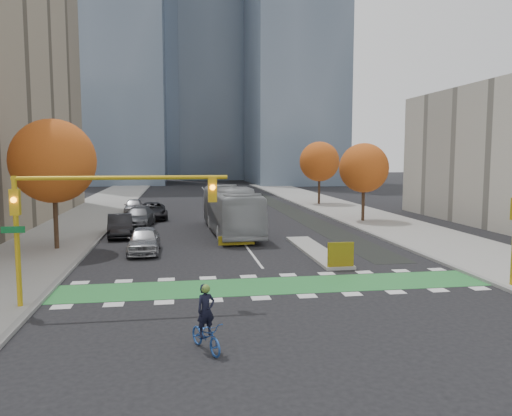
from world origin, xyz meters
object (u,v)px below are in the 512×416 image
object	(u,v)px
tree_east_far	(319,162)
bus	(231,210)
hazard_board	(341,254)
cyclist	(206,329)
tree_east_near	(364,168)
parked_car_e	(134,206)
parked_car_b	(120,226)
parked_car_c	(139,217)
parked_car_a	(144,240)
traffic_signal_west	(85,205)
parked_car_d	(153,211)
tree_west	(53,161)

from	to	relation	value
tree_east_far	bus	distance (m)	24.41
hazard_board	cyclist	distance (m)	12.50
tree_east_near	parked_car_e	world-z (taller)	tree_east_near
parked_car_b	parked_car_c	size ratio (longest dim) A/B	0.90
tree_east_far	parked_car_a	size ratio (longest dim) A/B	1.63
traffic_signal_west	parked_car_b	xyz separation A→B (m)	(-0.73, 17.44, -3.21)
hazard_board	traffic_signal_west	bearing A→B (deg)	-158.45
parked_car_a	parked_car_b	distance (m)	6.89
tree_east_near	parked_car_d	distance (m)	19.93
parked_car_d	parked_car_c	bearing A→B (deg)	-105.29
cyclist	parked_car_d	bearing A→B (deg)	71.46
hazard_board	traffic_signal_west	size ratio (longest dim) A/B	0.16
tree_east_near	tree_east_far	bearing A→B (deg)	88.21
parked_car_b	hazard_board	bearing A→B (deg)	-51.34
tree_east_far	cyclist	xyz separation A→B (m)	(-16.08, -43.74, -4.54)
parked_car_a	parked_car_e	distance (m)	21.84
tree_east_near	parked_car_d	xyz separation A→B (m)	(-18.83, 5.08, -4.09)
tree_west	cyclist	bearing A→B (deg)	-64.61
hazard_board	parked_car_d	distance (m)	25.31
hazard_board	tree_east_far	distance (m)	35.13
hazard_board	parked_car_c	distance (m)	21.38
tree_east_far	cyclist	world-z (taller)	tree_east_far
tree_west	parked_car_c	world-z (taller)	tree_west
hazard_board	parked_car_e	distance (m)	30.76
parked_car_b	parked_car_e	bearing A→B (deg)	85.10
parked_car_a	traffic_signal_west	bearing A→B (deg)	-97.43
tree_west	parked_car_e	distance (m)	20.87
tree_east_far	parked_car_d	xyz separation A→B (m)	(-19.33, -10.92, -4.47)
tree_east_near	parked_car_b	distance (m)	21.65
tree_west	tree_east_near	distance (m)	26.01
tree_east_far	parked_car_a	bearing A→B (deg)	-124.53
parked_car_d	parked_car_e	world-z (taller)	parked_car_d
bus	parked_car_a	size ratio (longest dim) A/B	2.72
bus	parked_car_b	bearing A→B (deg)	-178.16
parked_car_b	parked_car_e	xyz separation A→B (m)	(-0.34, 15.15, -0.06)
cyclist	parked_car_c	bearing A→B (deg)	74.27
parked_car_d	hazard_board	bearing A→B (deg)	-69.87
tree_east_near	cyclist	distance (m)	32.09
bus	parked_car_c	size ratio (longest dim) A/B	2.31
tree_east_near	traffic_signal_west	bearing A→B (deg)	-131.52
parked_car_c	parked_car_e	distance (m)	10.08
cyclist	bus	bearing A→B (deg)	58.01
tree_east_near	hazard_board	bearing A→B (deg)	-114.20
hazard_board	tree_east_near	bearing A→B (deg)	65.80
tree_west	traffic_signal_west	bearing A→B (deg)	-71.98
parked_car_e	traffic_signal_west	bearing A→B (deg)	-88.98
tree_west	tree_east_near	world-z (taller)	tree_west
bus	parked_car_b	world-z (taller)	bus
tree_east_near	tree_east_far	xyz separation A→B (m)	(0.50, 16.00, 0.38)
hazard_board	parked_car_d	size ratio (longest dim) A/B	0.25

